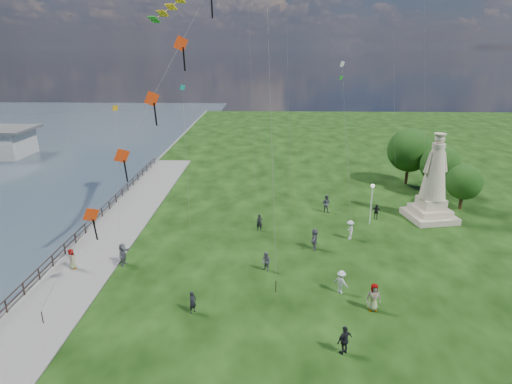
{
  "coord_description": "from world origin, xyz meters",
  "views": [
    {
      "loc": [
        -0.06,
        -22.35,
        15.78
      ],
      "look_at": [
        -1.0,
        8.0,
        5.5
      ],
      "focal_mm": 30.0,
      "sensor_mm": 36.0,
      "label": 1
    }
  ],
  "objects_px": {
    "statue": "(433,188)",
    "person_1": "(266,262)",
    "person_2": "(341,282)",
    "person_11": "(314,239)",
    "person_10": "(72,260)",
    "person_6": "(260,223)",
    "person_9": "(376,212)",
    "lamppost": "(372,195)",
    "person_8": "(350,230)",
    "person_3": "(345,340)",
    "person_7": "(326,203)",
    "person_5": "(123,254)",
    "person_0": "(193,302)",
    "person_4": "(374,297)"
  },
  "relations": [
    {
      "from": "person_6",
      "to": "person_9",
      "type": "relative_size",
      "value": 1.05
    },
    {
      "from": "person_0",
      "to": "person_1",
      "type": "distance_m",
      "value": 7.03
    },
    {
      "from": "person_2",
      "to": "statue",
      "type": "bearing_deg",
      "value": -87.4
    },
    {
      "from": "statue",
      "to": "person_3",
      "type": "xyz_separation_m",
      "value": [
        -11.42,
        -19.66,
        -2.3
      ]
    },
    {
      "from": "person_1",
      "to": "person_6",
      "type": "height_order",
      "value": "person_6"
    },
    {
      "from": "person_3",
      "to": "person_5",
      "type": "height_order",
      "value": "person_5"
    },
    {
      "from": "person_9",
      "to": "person_2",
      "type": "bearing_deg",
      "value": -92.64
    },
    {
      "from": "statue",
      "to": "person_1",
      "type": "height_order",
      "value": "statue"
    },
    {
      "from": "lamppost",
      "to": "person_10",
      "type": "xyz_separation_m",
      "value": [
        -24.09,
        -9.43,
        -2.08
      ]
    },
    {
      "from": "person_10",
      "to": "person_3",
      "type": "bearing_deg",
      "value": -137.62
    },
    {
      "from": "person_7",
      "to": "person_10",
      "type": "height_order",
      "value": "person_7"
    },
    {
      "from": "person_3",
      "to": "person_8",
      "type": "height_order",
      "value": "person_3"
    },
    {
      "from": "statue",
      "to": "person_6",
      "type": "bearing_deg",
      "value": -179.34
    },
    {
      "from": "person_8",
      "to": "person_9",
      "type": "xyz_separation_m",
      "value": [
        3.34,
        4.68,
        -0.1
      ]
    },
    {
      "from": "lamppost",
      "to": "person_11",
      "type": "height_order",
      "value": "lamppost"
    },
    {
      "from": "person_9",
      "to": "person_8",
      "type": "bearing_deg",
      "value": -105.91
    },
    {
      "from": "person_1",
      "to": "person_10",
      "type": "distance_m",
      "value": 14.44
    },
    {
      "from": "person_2",
      "to": "person_5",
      "type": "xyz_separation_m",
      "value": [
        -15.96,
        3.41,
        0.07
      ]
    },
    {
      "from": "person_2",
      "to": "person_10",
      "type": "distance_m",
      "value": 19.68
    },
    {
      "from": "person_1",
      "to": "person_11",
      "type": "relative_size",
      "value": 0.84
    },
    {
      "from": "person_2",
      "to": "person_4",
      "type": "height_order",
      "value": "person_4"
    },
    {
      "from": "lamppost",
      "to": "person_8",
      "type": "height_order",
      "value": "lamppost"
    },
    {
      "from": "person_2",
      "to": "person_9",
      "type": "xyz_separation_m",
      "value": [
        5.46,
        13.34,
        -0.07
      ]
    },
    {
      "from": "person_6",
      "to": "person_10",
      "type": "bearing_deg",
      "value": -157.35
    },
    {
      "from": "person_2",
      "to": "person_8",
      "type": "height_order",
      "value": "person_8"
    },
    {
      "from": "person_6",
      "to": "person_10",
      "type": "xyz_separation_m",
      "value": [
        -13.78,
        -7.59,
        0.0
      ]
    },
    {
      "from": "person_6",
      "to": "person_9",
      "type": "bearing_deg",
      "value": 9.63
    },
    {
      "from": "person_7",
      "to": "person_6",
      "type": "bearing_deg",
      "value": 63.58
    },
    {
      "from": "person_8",
      "to": "person_5",
      "type": "bearing_deg",
      "value": -79.03
    },
    {
      "from": "person_11",
      "to": "lamppost",
      "type": "bearing_deg",
      "value": 143.27
    },
    {
      "from": "person_4",
      "to": "person_6",
      "type": "xyz_separation_m",
      "value": [
        -7.44,
        12.15,
        -0.14
      ]
    },
    {
      "from": "statue",
      "to": "person_11",
      "type": "relative_size",
      "value": 4.56
    },
    {
      "from": "person_9",
      "to": "person_0",
      "type": "bearing_deg",
      "value": -113.74
    },
    {
      "from": "person_2",
      "to": "person_11",
      "type": "bearing_deg",
      "value": -39.35
    },
    {
      "from": "lamppost",
      "to": "person_5",
      "type": "height_order",
      "value": "lamppost"
    },
    {
      "from": "person_3",
      "to": "person_11",
      "type": "height_order",
      "value": "person_11"
    },
    {
      "from": "person_5",
      "to": "person_7",
      "type": "distance_m",
      "value": 20.48
    },
    {
      "from": "person_3",
      "to": "person_9",
      "type": "bearing_deg",
      "value": -141.69
    },
    {
      "from": "lamppost",
      "to": "person_5",
      "type": "distance_m",
      "value": 22.35
    },
    {
      "from": "person_1",
      "to": "person_4",
      "type": "xyz_separation_m",
      "value": [
        6.79,
        -4.75,
        0.15
      ]
    },
    {
      "from": "person_7",
      "to": "person_2",
      "type": "bearing_deg",
      "value": 113.52
    },
    {
      "from": "statue",
      "to": "person_2",
      "type": "height_order",
      "value": "statue"
    },
    {
      "from": "person_11",
      "to": "person_10",
      "type": "bearing_deg",
      "value": -67.9
    },
    {
      "from": "person_6",
      "to": "person_8",
      "type": "bearing_deg",
      "value": -17.05
    },
    {
      "from": "person_6",
      "to": "person_11",
      "type": "relative_size",
      "value": 0.85
    },
    {
      "from": "person_1",
      "to": "person_2",
      "type": "bearing_deg",
      "value": 14.46
    },
    {
      "from": "statue",
      "to": "person_8",
      "type": "distance_m",
      "value": 10.1
    },
    {
      "from": "person_8",
      "to": "person_11",
      "type": "distance_m",
      "value": 3.87
    },
    {
      "from": "statue",
      "to": "person_10",
      "type": "xyz_separation_m",
      "value": [
        -30.17,
        -10.96,
        -2.38
      ]
    },
    {
      "from": "person_9",
      "to": "person_10",
      "type": "relative_size",
      "value": 0.96
    }
  ]
}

